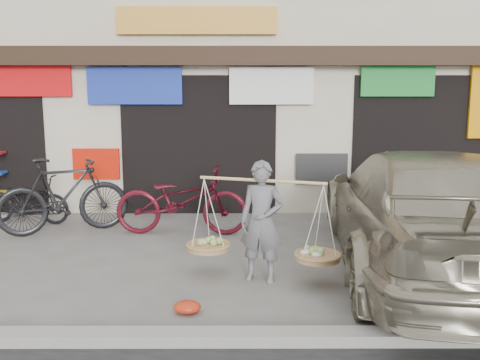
{
  "coord_description": "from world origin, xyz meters",
  "views": [
    {
      "loc": [
        0.77,
        -6.89,
        2.47
      ],
      "look_at": [
        0.8,
        0.9,
        1.12
      ],
      "focal_mm": 40.0,
      "sensor_mm": 36.0,
      "label": 1
    }
  ],
  "objects_px": {
    "bike_2": "(182,200)",
    "suv": "(424,211)",
    "street_vendor": "(262,227)",
    "bike_1": "(63,195)",
    "bike_0": "(26,199)"
  },
  "relations": [
    {
      "from": "bike_2",
      "to": "suv",
      "type": "bearing_deg",
      "value": -115.08
    },
    {
      "from": "street_vendor",
      "to": "bike_2",
      "type": "height_order",
      "value": "street_vendor"
    },
    {
      "from": "bike_1",
      "to": "suv",
      "type": "distance_m",
      "value": 5.82
    },
    {
      "from": "street_vendor",
      "to": "bike_2",
      "type": "xyz_separation_m",
      "value": [
        -1.26,
        2.22,
        -0.13
      ]
    },
    {
      "from": "bike_0",
      "to": "bike_2",
      "type": "distance_m",
      "value": 3.04
    },
    {
      "from": "bike_1",
      "to": "bike_0",
      "type": "bearing_deg",
      "value": 30.4
    },
    {
      "from": "bike_1",
      "to": "suv",
      "type": "bearing_deg",
      "value": -132.18
    },
    {
      "from": "bike_0",
      "to": "bike_2",
      "type": "relative_size",
      "value": 0.75
    },
    {
      "from": "suv",
      "to": "bike_0",
      "type": "bearing_deg",
      "value": -16.36
    },
    {
      "from": "bike_1",
      "to": "bike_2",
      "type": "relative_size",
      "value": 0.97
    },
    {
      "from": "street_vendor",
      "to": "bike_0",
      "type": "xyz_separation_m",
      "value": [
        -4.2,
        2.99,
        -0.28
      ]
    },
    {
      "from": "suv",
      "to": "bike_1",
      "type": "bearing_deg",
      "value": -13.55
    },
    {
      "from": "street_vendor",
      "to": "suv",
      "type": "xyz_separation_m",
      "value": [
        2.21,
        0.39,
        0.12
      ]
    },
    {
      "from": "bike_1",
      "to": "suv",
      "type": "relative_size",
      "value": 0.37
    },
    {
      "from": "bike_0",
      "to": "bike_1",
      "type": "relative_size",
      "value": 0.77
    }
  ]
}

